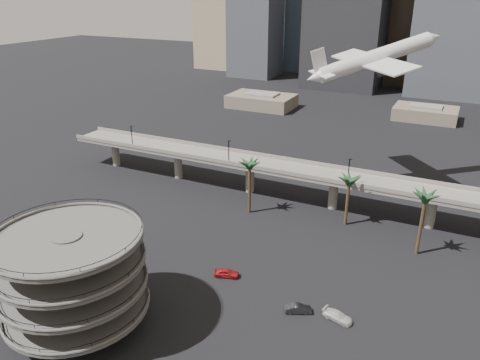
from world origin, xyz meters
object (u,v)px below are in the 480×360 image
at_px(car_c, 338,316).
at_px(overpass, 291,172).
at_px(car_a, 227,273).
at_px(car_b, 298,309).
at_px(airborne_jet, 374,58).
at_px(parking_ramp, 72,273).

bearing_deg(car_c, overpass, 42.86).
relative_size(overpass, car_c, 26.35).
bearing_deg(car_a, car_b, -121.65).
height_order(overpass, airborne_jet, airborne_jet).
height_order(parking_ramp, airborne_jet, airborne_jet).
height_order(car_b, car_c, car_b).
distance_m(airborne_jet, car_b, 67.15).
xyz_separation_m(parking_ramp, overpass, (13.00, 59.00, -2.50)).
relative_size(car_b, car_c, 0.90).
xyz_separation_m(parking_ramp, airborne_jet, (26.92, 76.84, 23.51)).
bearing_deg(car_a, car_c, -114.95).
height_order(parking_ramp, car_a, parking_ramp).
relative_size(airborne_jet, car_b, 6.69).
height_order(overpass, car_b, overpass).
distance_m(airborne_jet, car_a, 64.87).
xyz_separation_m(car_b, car_c, (6.32, 1.01, -0.02)).
relative_size(parking_ramp, car_b, 5.00).
height_order(parking_ramp, car_b, parking_ramp).
height_order(car_a, car_b, car_a).
relative_size(parking_ramp, airborne_jet, 0.75).
height_order(airborne_jet, car_a, airborne_jet).
bearing_deg(car_c, car_a, 95.04).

